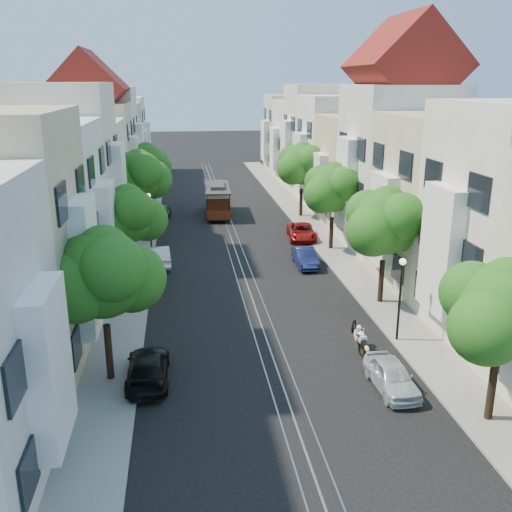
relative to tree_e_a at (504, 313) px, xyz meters
name	(u,v)px	position (x,y,z in m)	size (l,w,h in m)	color
ground	(227,227)	(-7.26, 31.02, -4.40)	(200.00, 200.00, 0.00)	black
sidewalk_east	(308,224)	(-0.01, 31.02, -4.34)	(2.50, 80.00, 0.12)	gray
sidewalk_west	(143,229)	(-14.51, 31.02, -4.34)	(2.50, 80.00, 0.12)	gray
rail_left	(221,227)	(-7.81, 31.02, -4.39)	(0.06, 80.00, 0.02)	gray
rail_slot	(227,227)	(-7.26, 31.02, -4.39)	(0.06, 80.00, 0.02)	gray
rail_right	(233,227)	(-6.71, 31.02, -4.39)	(0.06, 80.00, 0.02)	gray
lane_line	(227,227)	(-7.26, 31.02, -4.40)	(0.08, 80.00, 0.01)	tan
townhouses_east	(362,165)	(4.61, 30.94, 0.79)	(7.75, 72.00, 12.00)	beige
townhouses_west	(82,172)	(-19.13, 30.94, 0.68)	(7.75, 72.00, 11.76)	silver
tree_e_a	(504,313)	(0.00, 0.00, 0.00)	(4.72, 3.87, 6.27)	black
tree_e_b	(386,223)	(0.00, 12.00, 0.34)	(4.93, 4.08, 6.68)	black
tree_e_c	(334,190)	(0.00, 23.00, 0.20)	(4.84, 3.99, 6.52)	black
tree_e_d	(303,165)	(0.00, 34.00, 0.47)	(5.01, 4.16, 6.85)	black
tree_w_a	(104,276)	(-14.40, 5.00, 0.34)	(4.93, 4.08, 6.68)	black
tree_w_b	(128,217)	(-14.40, 17.00, 0.00)	(4.72, 3.87, 6.27)	black
tree_w_c	(139,177)	(-14.40, 28.00, 0.67)	(5.13, 4.28, 7.09)	black
tree_w_d	(146,163)	(-14.40, 39.00, 0.20)	(4.84, 3.99, 6.52)	black
lamp_east	(401,287)	(-0.96, 7.02, -1.55)	(0.32, 0.32, 4.16)	black
lamp_west	(149,212)	(-13.56, 25.02, -1.55)	(0.32, 0.32, 4.16)	black
sportbike_rider	(359,337)	(-3.17, 6.12, -3.61)	(0.57, 1.75, 1.46)	black
cable_car	(217,198)	(-7.76, 35.72, -2.75)	(2.52, 7.30, 2.78)	black
parked_car_e_near	(392,376)	(-2.86, 2.73, -3.78)	(1.45, 3.61, 1.23)	silver
parked_car_e_mid	(305,257)	(-2.86, 19.35, -3.78)	(1.32, 3.78, 1.25)	#0C1640
parked_car_e_far	(302,232)	(-1.66, 26.14, -3.77)	(2.08, 4.50, 1.25)	maroon
parked_car_w_near	(148,368)	(-12.86, 4.75, -3.77)	(1.76, 4.34, 1.26)	black
parked_car_w_mid	(159,256)	(-12.86, 20.91, -3.73)	(1.41, 4.05, 1.33)	silver
parked_car_w_far	(163,210)	(-12.86, 35.92, -3.83)	(1.33, 3.31, 1.13)	black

